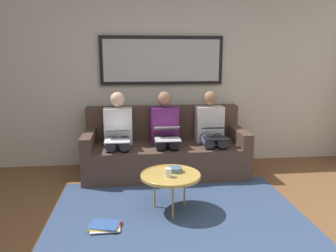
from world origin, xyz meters
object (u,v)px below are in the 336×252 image
Objects in this scene: bowl at (176,170)px; coffee_table at (171,176)px; framed_mirror at (162,61)px; person_right at (118,132)px; person_left at (211,130)px; laptop_white at (117,135)px; laptop_silver at (167,133)px; person_middle at (165,131)px; magazine_stack at (105,226)px; couch at (165,150)px; cup at (168,173)px; laptop_black at (215,132)px.

coffee_table is at bearing 51.19° from bowl.
person_right is at bearing 35.52° from framed_mirror.
coffee_table is (0.06, 1.61, -1.16)m from framed_mirror.
person_left is 1.30m from laptop_white.
person_left is at bearing -160.04° from laptop_silver.
person_middle is at bearing -89.81° from bowl.
couch is at bearing -115.36° from magazine_stack.
coffee_table is 0.09m from cup.
person_middle is at bearing 180.00° from person_right.
framed_mirror reaches higher than cup.
laptop_black is 0.88× the size of laptop_silver.
laptop_black reaches higher than cup.
cup is at bearing 58.82° from person_left.
person_left is 3.43× the size of magazine_stack.
magazine_stack is at bearing 63.60° from person_middle.
bowl is 0.86m from laptop_silver.
magazine_stack is (1.36, 1.21, -0.60)m from laptop_black.
bowl is at bearing 90.18° from couch.
person_right is at bearing -58.97° from bowl.
cup is at bearing 86.82° from framed_mirror.
framed_mirror is 5.00× the size of laptop_white.
framed_mirror is at bearing -93.18° from cup.
coffee_table is 1.17m from laptop_black.
person_left is (-0.64, 0.07, 0.30)m from couch.
laptop_silver is at bearing 90.00° from framed_mirror.
cup is 1.22m from person_middle.
bowl is at bearing 90.14° from framed_mirror.
couch is 1.93× the size of person_left.
person_middle reaches higher than coffee_table.
laptop_black is 1.30m from person_right.
coffee_table is 1.10m from laptop_white.
bowl is 0.13× the size of person_left.
cup is 0.25× the size of laptop_white.
laptop_silver is 0.33× the size of person_right.
framed_mirror is at bearing -90.00° from person_middle.
couch is at bearing -92.82° from coffee_table.
magazine_stack is (1.36, 1.46, -0.58)m from person_left.
framed_mirror reaches higher than magazine_stack.
framed_mirror is 1.15m from laptop_silver.
laptop_black is (-0.64, -0.82, 0.20)m from bowl.
magazine_stack is (0.72, 1.23, -0.61)m from laptop_silver.
laptop_black is at bearing 179.69° from laptop_white.
bowl is at bearing -151.88° from magazine_stack.
bowl is at bearing -124.37° from cup.
laptop_white is at bearing -0.31° from laptop_black.
person_left reaches higher than laptop_black.
person_right is at bearing -63.21° from coffee_table.
cup is 0.60× the size of bowl.
magazine_stack is at bearing 28.12° from bowl.
coffee_table is at bearing 87.86° from framed_mirror.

